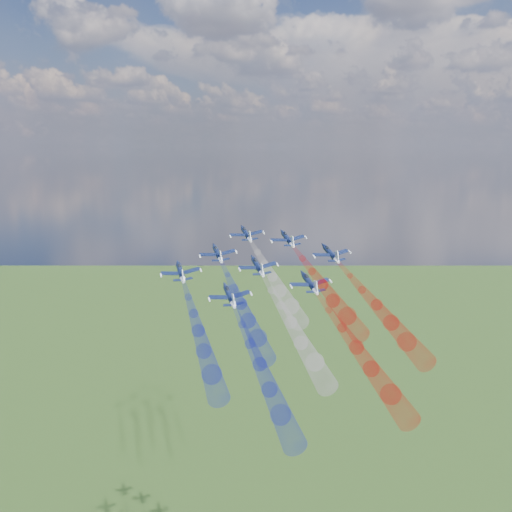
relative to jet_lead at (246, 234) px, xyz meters
The scene contains 16 objects.
jet_lead is the anchor object (origin of this frame).
trail_lead 29.28m from the jet_lead, 48.11° to the right, with size 4.54×46.51×4.54m, color white, non-canonical shape.
jet_inner_left 16.25m from the jet_lead, 93.13° to the right, with size 10.90×13.63×3.63m, color black, non-canonical shape.
trail_inner_left 42.53m from the jet_lead, 63.94° to the right, with size 4.54×46.51×4.54m, color #171EC6, non-canonical shape.
jet_inner_right 14.54m from the jet_lead, ahead, with size 10.90×13.63×3.63m, color black, non-canonical shape.
trail_inner_right 40.96m from the jet_lead, 33.91° to the right, with size 4.54×46.51×4.54m, color red, non-canonical shape.
jet_outer_left 32.41m from the jet_lead, 94.89° to the right, with size 10.90×13.63×3.63m, color black, non-canonical shape.
trail_outer_left 56.85m from the jet_lead, 72.93° to the right, with size 4.54×46.51×4.54m, color #171EC6, non-canonical shape.
jet_center_third 24.57m from the jet_lead, 54.80° to the right, with size 10.90×13.63×3.63m, color black, non-canonical shape.
trail_center_third 53.75m from the jet_lead, 51.18° to the right, with size 4.54×46.51×4.54m, color white, non-canonical shape.
jet_outer_right 29.73m from the jet_lead, ahead, with size 10.90×13.63×3.63m, color black, non-canonical shape.
trail_outer_right 55.66m from the jet_lead, 28.50° to the right, with size 4.54×46.51×4.54m, color red, non-canonical shape.
jet_rear_left 38.84m from the jet_lead, 68.39° to the right, with size 10.90×13.63×3.63m, color black, non-canonical shape.
trail_rear_left 67.14m from the jet_lead, 59.69° to the right, with size 4.54×46.51×4.54m, color #171EC6, non-canonical shape.
jet_rear_right 37.69m from the jet_lead, 36.38° to the right, with size 10.90×13.63×3.63m, color black, non-canonical shape.
trail_rear_right 66.62m from the jet_lead, 41.47° to the right, with size 4.54×46.51×4.54m, color red, non-canonical shape.
Camera 1 is at (65.30, -115.66, 204.34)m, focal length 40.25 mm.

